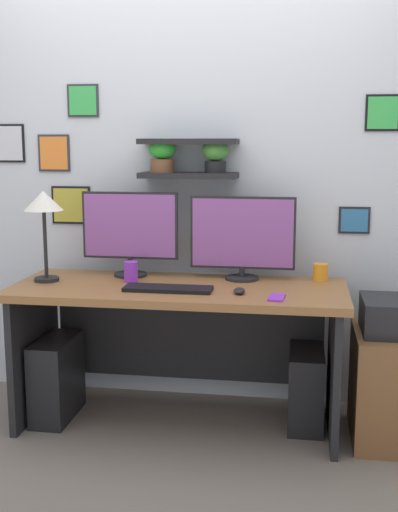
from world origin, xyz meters
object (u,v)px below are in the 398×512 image
Objects in this scene: desk_lamp at (44,208)px; computer_tower_right at (306,387)px; monitor_right at (243,237)px; coffee_mug at (320,272)px; drawer_cabinet at (397,386)px; water_cup at (131,272)px; monitor_left at (130,230)px; computer_tower_left at (57,378)px; computer_mouse at (239,291)px; desk at (181,322)px; keyboard at (168,289)px; cell_phone at (277,298)px.

desk_lamp is 1.67m from computer_tower_right.
coffee_mug is at bearing 5.41° from monitor_right.
drawer_cabinet is 1.37× the size of computer_tower_right.
water_cup is at bearing -177.33° from computer_tower_right.
monitor_left reaches higher than computer_tower_left.
monitor_left is 0.48m from desk_lamp.
computer_tower_right is (-0.45, 0.11, -0.08)m from drawer_cabinet.
computer_mouse is 0.22× the size of computer_tower_right.
computer_tower_left is at bearing -179.68° from drawer_cabinet.
desk is 0.93m from desk_lamp.
coffee_mug is at bearing 15.45° from desk.
desk is at bearing -152.47° from monitor_right.
computer_tower_right is (0.70, 0.21, -0.56)m from keyboard.
monitor_left is at bearing 170.80° from drawer_cabinet.
desk is 1.15m from drawer_cabinet.
monitor_right is 0.41m from computer_mouse.
monitor_left is 1.27m from computer_tower_right.
computer_tower_right is at bearing -6.94° from monitor_left.
desk is 3.23× the size of monitor_left.
coffee_mug reaches higher than drawer_cabinet.
drawer_cabinet is at bearing -9.20° from monitor_left.
coffee_mug is at bearing 43.69° from computer_mouse.
cell_phone is at bearing -115.46° from coffee_mug.
keyboard is at bearing -154.02° from coffee_mug.
water_cup is (-0.99, -0.20, 0.01)m from coffee_mug.
coffee_mug is at bearing 68.93° from computer_tower_right.
cell_phone is (0.51, -0.25, 0.21)m from desk.
computer_tower_left is at bearing 176.93° from cell_phone.
water_cup is at bearing 10.98° from computer_tower_left.
coffee_mug is 1.53m from computer_tower_left.
desk is 3.10× the size of drawer_cabinet.
desk_lamp is at bearing -176.32° from computer_tower_right.
monitor_right is at bearing 121.29° from cell_phone.
computer_mouse is at bearing -87.14° from monitor_right.
drawer_cabinet is 0.47m from computer_tower_right.
keyboard reaches higher than computer_tower_left.
computer_tower_right is (1.38, 0.09, -0.94)m from desk_lamp.
cell_phone is (0.82, -0.41, -0.25)m from monitor_left.
desk is 0.61m from cell_phone.
monitor_left reaches higher than drawer_cabinet.
water_cup is at bearing 167.36° from cell_phone.
computer_mouse reaches higher than computer_tower_right.
keyboard is 0.84m from computer_tower_left.
computer_tower_left is (-1.00, 0.10, -0.54)m from computer_mouse.
drawer_cabinet is (0.39, -0.27, -0.52)m from coffee_mug.
water_cup is 0.25× the size of computer_tower_left.
computer_tower_left is 1.34m from computer_tower_right.
computer_mouse is 0.93m from drawer_cabinet.
drawer_cabinet is (1.42, -0.23, -0.73)m from monitor_left.
monitor_right is 0.46m from coffee_mug.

